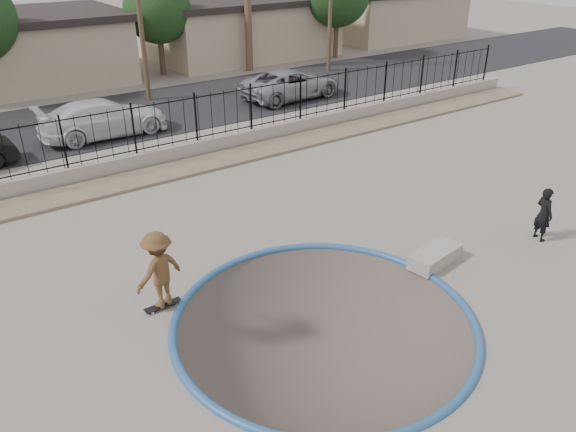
# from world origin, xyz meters

# --- Properties ---
(ground) EXTENTS (120.00, 120.00, 2.20)m
(ground) POSITION_xyz_m (0.00, 12.00, -1.10)
(ground) COLOR gray
(ground) RESTS_ON ground
(bowl_pit) EXTENTS (6.84, 6.84, 1.80)m
(bowl_pit) POSITION_xyz_m (0.00, -1.00, 0.00)
(bowl_pit) COLOR #52453E
(bowl_pit) RESTS_ON ground
(coping_ring) EXTENTS (7.04, 7.04, 0.20)m
(coping_ring) POSITION_xyz_m (0.00, -1.00, 0.00)
(coping_ring) COLOR #2B588D
(coping_ring) RESTS_ON ground
(rock_strip) EXTENTS (42.00, 1.60, 0.11)m
(rock_strip) POSITION_xyz_m (0.00, 9.20, 0.06)
(rock_strip) COLOR #857457
(rock_strip) RESTS_ON ground
(retaining_wall) EXTENTS (42.00, 0.45, 0.60)m
(retaining_wall) POSITION_xyz_m (0.00, 10.30, 0.30)
(retaining_wall) COLOR #9F958C
(retaining_wall) RESTS_ON ground
(fence) EXTENTS (40.00, 0.04, 1.80)m
(fence) POSITION_xyz_m (0.00, 10.30, 1.50)
(fence) COLOR black
(fence) RESTS_ON retaining_wall
(street) EXTENTS (90.00, 8.00, 0.04)m
(street) POSITION_xyz_m (0.00, 17.00, 0.02)
(street) COLOR black
(street) RESTS_ON ground
(house_center) EXTENTS (10.60, 8.60, 3.90)m
(house_center) POSITION_xyz_m (0.00, 26.50, 1.97)
(house_center) COLOR tan
(house_center) RESTS_ON ground
(house_east) EXTENTS (12.60, 8.60, 3.90)m
(house_east) POSITION_xyz_m (14.00, 26.50, 1.97)
(house_east) COLOR tan
(house_east) RESTS_ON ground
(house_east_far) EXTENTS (11.60, 8.60, 3.90)m
(house_east_far) POSITION_xyz_m (28.00, 26.50, 1.97)
(house_east_far) COLOR tan
(house_east_far) RESTS_ON ground
(utility_pole_mid) EXTENTS (1.70, 0.24, 9.50)m
(utility_pole_mid) POSITION_xyz_m (4.00, 19.00, 4.96)
(utility_pole_mid) COLOR #473323
(utility_pole_mid) RESTS_ON ground
(street_tree_mid) EXTENTS (3.96, 3.96, 5.83)m
(street_tree_mid) POSITION_xyz_m (7.00, 24.00, 3.84)
(street_tree_mid) COLOR #473323
(street_tree_mid) RESTS_ON ground
(skater) EXTENTS (1.39, 1.04, 1.91)m
(skater) POSITION_xyz_m (-2.80, 1.60, 0.96)
(skater) COLOR brown
(skater) RESTS_ON ground
(skateboard) EXTENTS (0.90, 0.23, 0.08)m
(skateboard) POSITION_xyz_m (-2.80, 1.60, 0.06)
(skateboard) COLOR black
(skateboard) RESTS_ON ground
(videographer) EXTENTS (0.51, 0.66, 1.60)m
(videographer) POSITION_xyz_m (7.50, -1.49, 0.80)
(videographer) COLOR black
(videographer) RESTS_ON ground
(concrete_ledge) EXTENTS (1.69, 0.94, 0.40)m
(concrete_ledge) POSITION_xyz_m (4.00, -0.68, 0.20)
(concrete_ledge) COLOR gray
(concrete_ledge) RESTS_ON ground
(car_c) EXTENTS (5.40, 2.20, 1.57)m
(car_c) POSITION_xyz_m (0.22, 14.60, 0.82)
(car_c) COLOR silver
(car_c) RESTS_ON street
(car_d) EXTENTS (5.66, 2.91, 1.53)m
(car_d) POSITION_xyz_m (10.31, 15.00, 0.80)
(car_d) COLOR #9FA1A7
(car_d) RESTS_ON street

